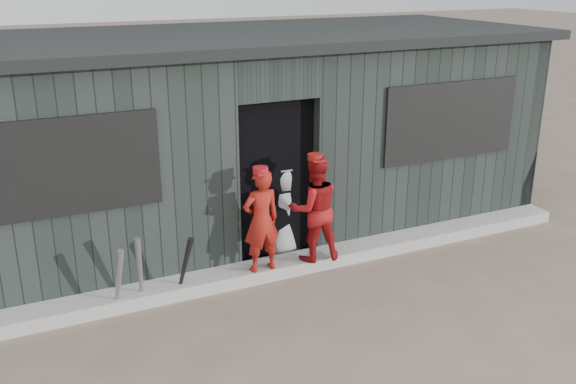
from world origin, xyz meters
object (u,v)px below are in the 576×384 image
bat_mid (140,271)px  player_red_right (314,209)px  player_red_left (261,221)px  bat_right (184,267)px  dugout (234,134)px  player_grey_back (283,211)px  bat_left (119,281)px

bat_mid → player_red_right: 2.07m
player_red_left → player_red_right: size_ratio=0.95×
bat_mid → bat_right: (0.47, -0.03, -0.04)m
bat_mid → player_red_left: bearing=-0.3°
bat_mid → dugout: bearing=45.7°
bat_mid → dugout: (1.74, 1.79, 0.87)m
bat_right → player_grey_back: player_grey_back is taller
bat_right → dugout: 2.40m
player_red_right → bat_left: bearing=10.3°
bat_mid → player_red_right: bearing=0.1°
player_red_right → player_grey_back: size_ratio=1.08×
bat_left → bat_mid: 0.25m
bat_mid → player_red_right: player_red_right is taller
bat_mid → player_grey_back: bearing=16.2°
player_red_left → dugout: bearing=-104.6°
bat_right → player_red_left: 0.98m
bat_right → player_red_right: (1.58, 0.04, 0.40)m
bat_left → player_grey_back: 2.23m
bat_mid → dugout: size_ratio=0.10×
dugout → bat_mid: bearing=-134.3°
bat_right → player_red_left: bearing=1.4°
bat_mid → player_grey_back: 1.98m
bat_mid → player_red_right: size_ratio=0.68×
player_red_left → dugout: size_ratio=0.14×
player_red_left → bat_mid: bearing=-3.3°
bat_left → dugout: dugout is taller
bat_right → player_red_right: player_red_right is taller
player_red_left → dugout: (0.37, 1.79, 0.54)m
bat_left → player_grey_back: (2.13, 0.63, 0.19)m
player_red_left → player_red_right: bearing=178.2°
player_grey_back → dugout: 1.43m
bat_left → player_red_left: size_ratio=0.67×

